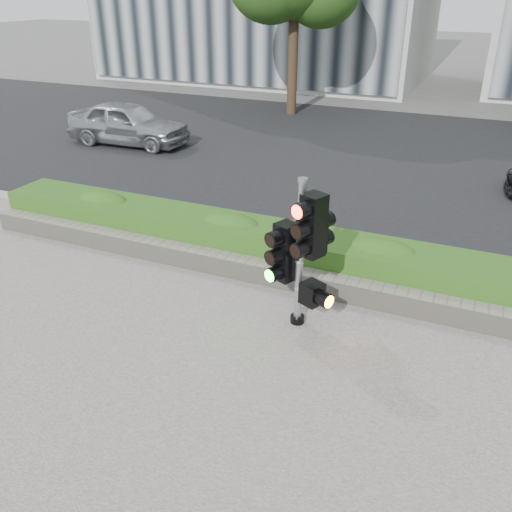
% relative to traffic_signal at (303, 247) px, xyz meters
% --- Properties ---
extents(ground, '(120.00, 120.00, 0.00)m').
position_rel_traffic_signal_xyz_m(ground, '(-0.69, -0.98, -1.25)').
color(ground, '#51514C').
rests_on(ground, ground).
extents(sidewalk, '(16.00, 11.00, 0.03)m').
position_rel_traffic_signal_xyz_m(sidewalk, '(-0.69, -3.48, -1.24)').
color(sidewalk, '#9E9389').
rests_on(sidewalk, ground).
extents(road, '(60.00, 13.00, 0.02)m').
position_rel_traffic_signal_xyz_m(road, '(-0.69, 9.02, -1.24)').
color(road, black).
rests_on(road, ground).
extents(curb, '(60.00, 0.25, 0.12)m').
position_rel_traffic_signal_xyz_m(curb, '(-0.69, 2.17, -1.19)').
color(curb, gray).
rests_on(curb, ground).
extents(stone_wall, '(12.00, 0.32, 0.34)m').
position_rel_traffic_signal_xyz_m(stone_wall, '(-0.69, 0.92, -1.05)').
color(stone_wall, gray).
rests_on(stone_wall, sidewalk).
extents(hedge, '(12.00, 1.00, 0.68)m').
position_rel_traffic_signal_xyz_m(hedge, '(-0.69, 1.57, -0.88)').
color(hedge, '#4B8E2B').
rests_on(hedge, sidewalk).
extents(traffic_signal, '(0.82, 0.70, 2.21)m').
position_rel_traffic_signal_xyz_m(traffic_signal, '(0.00, 0.00, 0.00)').
color(traffic_signal, black).
rests_on(traffic_signal, sidewalk).
extents(car_silver, '(3.86, 1.68, 1.30)m').
position_rel_traffic_signal_xyz_m(car_silver, '(-8.22, 7.27, -0.58)').
color(car_silver, '#A0A2A7').
rests_on(car_silver, road).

